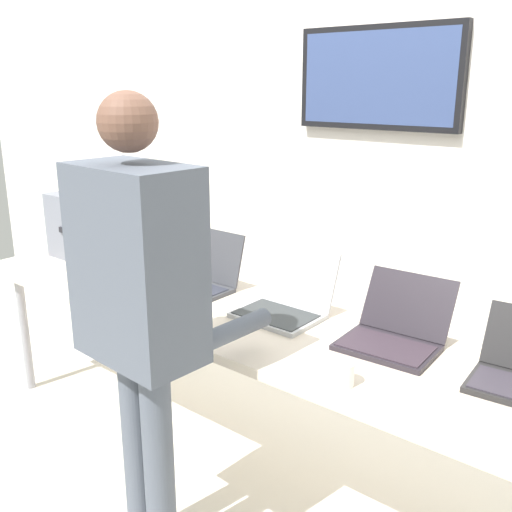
# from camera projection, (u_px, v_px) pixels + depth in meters

# --- Properties ---
(ground) EXTENTS (8.00, 8.00, 0.04)m
(ground) POSITION_uv_depth(u_px,v_px,m) (233.00, 461.00, 2.80)
(ground) COLOR beige
(back_wall) EXTENTS (8.00, 0.11, 2.61)m
(back_wall) POSITION_uv_depth(u_px,v_px,m) (364.00, 160.00, 3.26)
(back_wall) COLOR silver
(back_wall) RESTS_ON ground
(workbench) EXTENTS (2.95, 0.70, 0.75)m
(workbench) POSITION_uv_depth(u_px,v_px,m) (231.00, 322.00, 2.60)
(workbench) COLOR beige
(workbench) RESTS_ON ground
(equipment_box) EXTENTS (0.36, 0.30, 0.37)m
(equipment_box) POSITION_uv_depth(u_px,v_px,m) (84.00, 225.00, 3.37)
(equipment_box) COLOR slate
(equipment_box) RESTS_ON workbench
(laptop_station_0) EXTENTS (0.38, 0.33, 0.25)m
(laptop_station_0) POSITION_uv_depth(u_px,v_px,m) (137.00, 259.00, 3.16)
(laptop_station_0) COLOR black
(laptop_station_0) RESTS_ON workbench
(laptop_station_1) EXTENTS (0.36, 0.34, 0.27)m
(laptop_station_1) POSITION_uv_depth(u_px,v_px,m) (199.00, 276.00, 2.86)
(laptop_station_1) COLOR #3B3C42
(laptop_station_1) RESTS_ON workbench
(laptop_station_2) EXTENTS (0.35, 0.36, 0.27)m
(laptop_station_2) POSITION_uv_depth(u_px,v_px,m) (287.00, 300.00, 2.55)
(laptop_station_2) COLOR #B0B1B5
(laptop_station_2) RESTS_ON workbench
(laptop_station_3) EXTENTS (0.38, 0.40, 0.24)m
(laptop_station_3) POSITION_uv_depth(u_px,v_px,m) (395.00, 330.00, 2.25)
(laptop_station_3) COLOR #272228
(laptop_station_3) RESTS_ON workbench
(person) EXTENTS (0.45, 0.60, 1.71)m
(person) POSITION_uv_depth(u_px,v_px,m) (141.00, 298.00, 1.95)
(person) COLOR #4E5562
(person) RESTS_ON ground
(coffee_mug) EXTENTS (0.08, 0.08, 0.08)m
(coffee_mug) POSITION_uv_depth(u_px,v_px,m) (342.00, 374.00, 1.95)
(coffee_mug) COLOR white
(coffee_mug) RESTS_ON workbench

